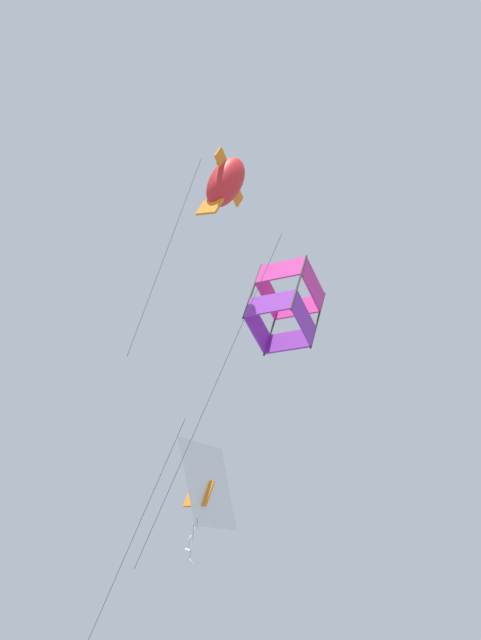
# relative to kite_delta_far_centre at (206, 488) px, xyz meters

# --- Properties ---
(kite_delta_far_centre) EXTENTS (4.09, 4.20, 8.49)m
(kite_delta_far_centre) POSITION_rel_kite_delta_far_centre_xyz_m (0.00, 0.00, 0.00)
(kite_delta_far_centre) COLOR white
(kite_fish_mid_left) EXTENTS (2.74, 1.97, 7.83)m
(kite_fish_mid_left) POSITION_rel_kite_delta_far_centre_xyz_m (0.23, 4.89, 6.23)
(kite_fish_mid_left) COLOR red
(kite_box_upper_right) EXTENTS (4.33, 3.89, 9.47)m
(kite_box_upper_right) POSITION_rel_kite_delta_far_centre_xyz_m (-1.67, 2.58, 4.22)
(kite_box_upper_right) COLOR #DB2D93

